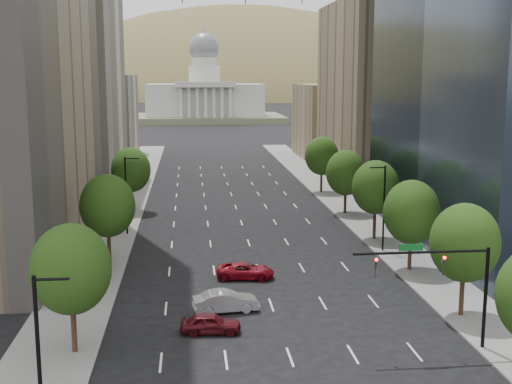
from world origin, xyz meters
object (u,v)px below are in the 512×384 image
object	(u,v)px
capitol	(205,99)
car_red_far	(245,271)
car_maroon	(210,323)
car_silver	(226,301)
traffic_signal	(450,276)

from	to	relation	value
capitol	car_red_far	world-z (taller)	capitol
car_red_far	car_maroon	bearing A→B (deg)	171.20
car_silver	traffic_signal	bearing A→B (deg)	-129.40
traffic_signal	car_red_far	distance (m)	21.42
car_silver	car_red_far	distance (m)	8.64
car_maroon	car_red_far	bearing A→B (deg)	-12.22
capitol	car_silver	size ratio (longest dim) A/B	11.82
car_silver	capitol	bearing A→B (deg)	-8.49
car_red_far	capitol	bearing A→B (deg)	6.52
car_red_far	traffic_signal	bearing A→B (deg)	-138.17
traffic_signal	capitol	xyz separation A→B (m)	(-10.53, 219.71, 3.40)
capitol	traffic_signal	bearing A→B (deg)	-87.26
traffic_signal	car_red_far	size ratio (longest dim) A/B	1.76
traffic_signal	capitol	size ratio (longest dim) A/B	0.15
car_maroon	car_red_far	world-z (taller)	car_maroon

